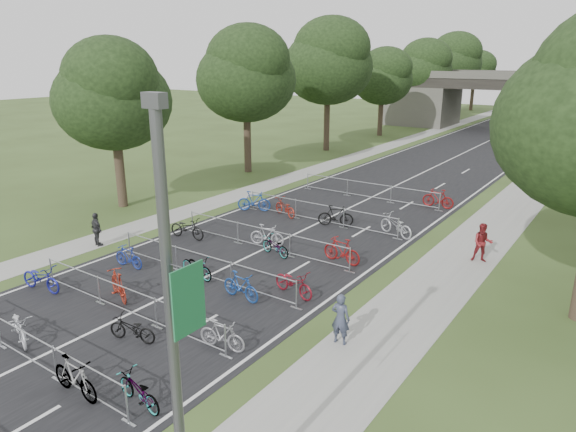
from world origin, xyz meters
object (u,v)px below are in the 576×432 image
object	(u,v)px
lamppost	(174,346)
pedestrian_b	(482,243)
overpass_bridge	(514,101)
pedestrian_c	(97,230)
pedestrian_a	(341,319)

from	to	relation	value
lamppost	pedestrian_b	size ratio (longest dim) A/B	4.70
lamppost	pedestrian_b	xyz separation A→B (m)	(0.47, 17.37, -3.41)
overpass_bridge	pedestrian_c	xyz separation A→B (m)	(-6.80, -54.12, -2.71)
pedestrian_c	pedestrian_b	bearing A→B (deg)	-140.19
pedestrian_a	pedestrian_c	size ratio (longest dim) A/B	1.03
pedestrian_b	pedestrian_a	bearing A→B (deg)	-119.70
overpass_bridge	pedestrian_c	bearing A→B (deg)	-97.16
pedestrian_a	pedestrian_b	world-z (taller)	pedestrian_b
overpass_bridge	pedestrian_c	distance (m)	54.61
lamppost	pedestrian_c	xyz separation A→B (m)	(-15.13, 8.88, -3.46)
lamppost	pedestrian_a	size ratio (longest dim) A/B	4.86
overpass_bridge	pedestrian_a	bearing A→B (deg)	-82.73
pedestrian_a	pedestrian_b	xyz separation A→B (m)	(1.77, 9.51, 0.03)
overpass_bridge	lamppost	bearing A→B (deg)	-82.47
pedestrian_b	overpass_bridge	bearing A→B (deg)	81.73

